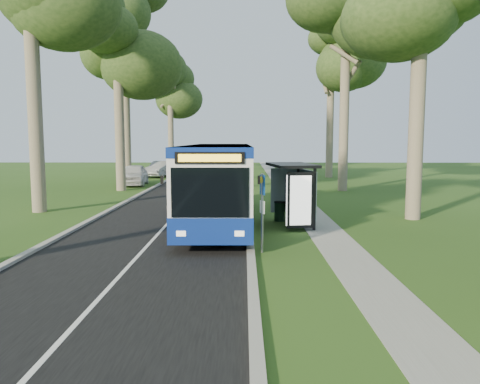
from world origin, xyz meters
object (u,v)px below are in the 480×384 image
at_px(bus, 219,182).
at_px(car_white, 134,175).
at_px(litter_bin, 280,211).
at_px(bus_stop_sign, 262,204).
at_px(bus_shelter, 296,183).
at_px(car_silver, 161,169).

relative_size(bus, car_white, 2.59).
height_order(bus, litter_bin, bus).
bearing_deg(litter_bin, bus, -176.93).
xyz_separation_m(bus, car_white, (-7.72, 16.72, -0.91)).
relative_size(bus_stop_sign, litter_bin, 2.89).
distance_m(bus_shelter, car_silver, 28.47).
bearing_deg(bus, bus_shelter, -22.38).
bearing_deg(bus, litter_bin, 2.53).
xyz_separation_m(car_white, car_silver, (0.68, 8.52, -0.07)).
relative_size(bus_shelter, car_white, 0.66).
distance_m(bus, bus_shelter, 3.48).
bearing_deg(car_silver, bus_shelter, -54.26).
bearing_deg(bus, car_white, 114.23).
bearing_deg(bus_shelter, bus, 149.85).
bearing_deg(litter_bin, car_white, 122.11).
xyz_separation_m(bus_shelter, car_white, (-10.95, 18.02, -1.00)).
relative_size(bus_stop_sign, bus_shelter, 0.78).
height_order(bus, bus_shelter, bus).
bearing_deg(bus, car_silver, 105.03).
height_order(bus_stop_sign, car_silver, bus_stop_sign).
bearing_deg(bus_stop_sign, litter_bin, 60.39).
relative_size(bus, car_silver, 2.72).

